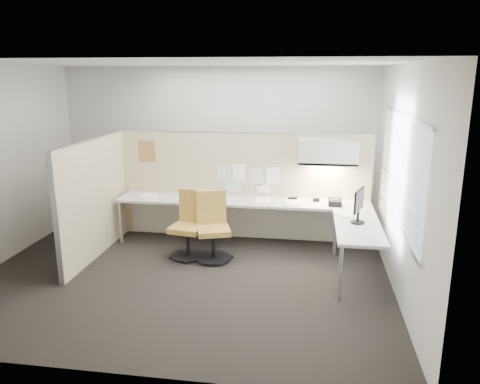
% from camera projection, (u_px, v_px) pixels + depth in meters
% --- Properties ---
extents(floor, '(5.50, 4.50, 0.01)m').
position_uv_depth(floor, '(186.00, 274.00, 6.45)').
color(floor, black).
rests_on(floor, ground).
extents(ceiling, '(5.50, 4.50, 0.01)m').
position_uv_depth(ceiling, '(179.00, 63.00, 5.75)').
color(ceiling, white).
rests_on(ceiling, wall_back).
extents(wall_back, '(5.50, 0.02, 2.80)m').
position_uv_depth(wall_back, '(217.00, 148.00, 8.26)').
color(wall_back, beige).
rests_on(wall_back, ground).
extents(wall_front, '(5.50, 0.02, 2.80)m').
position_uv_depth(wall_front, '(111.00, 230.00, 3.95)').
color(wall_front, beige).
rests_on(wall_front, ground).
extents(wall_right, '(0.02, 4.50, 2.80)m').
position_uv_depth(wall_right, '(401.00, 182.00, 5.70)').
color(wall_right, beige).
rests_on(wall_right, ground).
extents(window_pane, '(0.01, 2.80, 1.30)m').
position_uv_depth(window_pane, '(400.00, 169.00, 5.66)').
color(window_pane, '#909AA8').
rests_on(window_pane, wall_right).
extents(partition_back, '(4.10, 0.06, 1.75)m').
position_uv_depth(partition_back, '(242.00, 186.00, 7.68)').
color(partition_back, tan).
rests_on(partition_back, floor).
extents(partition_left, '(0.06, 2.20, 1.75)m').
position_uv_depth(partition_left, '(95.00, 199.00, 6.93)').
color(partition_left, tan).
rests_on(partition_left, floor).
extents(desk, '(4.00, 2.07, 0.73)m').
position_uv_depth(desk, '(262.00, 211.00, 7.24)').
color(desk, beige).
rests_on(desk, floor).
extents(overhead_bin, '(0.90, 0.36, 0.38)m').
position_uv_depth(overhead_bin, '(328.00, 152.00, 7.13)').
color(overhead_bin, beige).
rests_on(overhead_bin, partition_back).
extents(task_light_strip, '(0.60, 0.06, 0.02)m').
position_uv_depth(task_light_strip, '(327.00, 166.00, 7.18)').
color(task_light_strip, '#FFEABF').
rests_on(task_light_strip, overhead_bin).
extents(pinned_papers, '(1.01, 0.00, 0.47)m').
position_uv_depth(pinned_papers, '(247.00, 178.00, 7.60)').
color(pinned_papers, '#8CBF8C').
rests_on(pinned_papers, partition_back).
extents(poster, '(0.28, 0.00, 0.35)m').
position_uv_depth(poster, '(147.00, 151.00, 7.75)').
color(poster, orange).
rests_on(poster, partition_back).
extents(chair_left, '(0.53, 0.55, 0.99)m').
position_uv_depth(chair_left, '(189.00, 227.00, 6.97)').
color(chair_left, black).
rests_on(chair_left, floor).
extents(chair_right, '(0.59, 0.60, 0.99)m').
position_uv_depth(chair_right, '(213.00, 229.00, 6.87)').
color(chair_right, black).
rests_on(chair_right, floor).
extents(monitor, '(0.18, 0.42, 0.46)m').
position_uv_depth(monitor, '(359.00, 204.00, 6.20)').
color(monitor, black).
rests_on(monitor, desk).
extents(phone, '(0.21, 0.20, 0.12)m').
position_uv_depth(phone, '(335.00, 202.00, 7.09)').
color(phone, black).
rests_on(phone, desk).
extents(stapler, '(0.15, 0.08, 0.05)m').
position_uv_depth(stapler, '(293.00, 199.00, 7.38)').
color(stapler, black).
rests_on(stapler, desk).
extents(tape_dispenser, '(0.11, 0.07, 0.06)m').
position_uv_depth(tape_dispenser, '(316.00, 200.00, 7.30)').
color(tape_dispenser, black).
rests_on(tape_dispenser, desk).
extents(coat_hook, '(0.18, 0.44, 1.33)m').
position_uv_depth(coat_hook, '(56.00, 174.00, 6.00)').
color(coat_hook, silver).
rests_on(coat_hook, partition_left).
extents(paper_stack_0, '(0.27, 0.33, 0.04)m').
position_uv_depth(paper_stack_0, '(149.00, 197.00, 7.54)').
color(paper_stack_0, white).
rests_on(paper_stack_0, desk).
extents(paper_stack_1, '(0.24, 0.31, 0.02)m').
position_uv_depth(paper_stack_1, '(185.00, 197.00, 7.51)').
color(paper_stack_1, white).
rests_on(paper_stack_1, desk).
extents(paper_stack_2, '(0.25, 0.32, 0.05)m').
position_uv_depth(paper_stack_2, '(214.00, 198.00, 7.42)').
color(paper_stack_2, white).
rests_on(paper_stack_2, desk).
extents(paper_stack_3, '(0.24, 0.31, 0.02)m').
position_uv_depth(paper_stack_3, '(262.00, 201.00, 7.34)').
color(paper_stack_3, white).
rests_on(paper_stack_3, desk).
extents(paper_stack_4, '(0.27, 0.33, 0.02)m').
position_uv_depth(paper_stack_4, '(293.00, 203.00, 7.21)').
color(paper_stack_4, white).
rests_on(paper_stack_4, desk).
extents(paper_stack_5, '(0.32, 0.36, 0.02)m').
position_uv_depth(paper_stack_5, '(344.00, 214.00, 6.63)').
color(paper_stack_5, white).
rests_on(paper_stack_5, desk).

